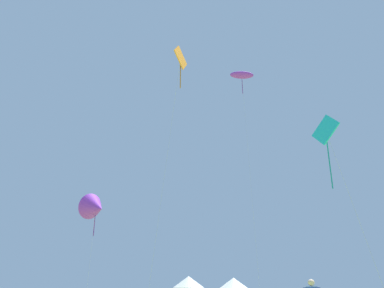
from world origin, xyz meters
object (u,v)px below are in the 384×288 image
at_px(kite_orange_diamond, 180,60).
at_px(festival_tent_center, 234,287).
at_px(kite_purple_parafoil, 242,75).
at_px(festival_tent_right, 189,286).
at_px(kite_purple_delta, 96,208).
at_px(kite_cyan_diamond, 326,133).

height_order(kite_orange_diamond, festival_tent_center, kite_orange_diamond).
distance_m(kite_purple_parafoil, festival_tent_right, 34.85).
bearing_deg(kite_purple_delta, festival_tent_center, 55.46).
height_order(kite_purple_delta, kite_cyan_diamond, kite_cyan_diamond).
xyz_separation_m(kite_purple_delta, kite_cyan_diamond, (20.12, -14.76, 2.52)).
relative_size(kite_orange_diamond, kite_cyan_diamond, 1.87).
xyz_separation_m(kite_purple_parafoil, kite_purple_delta, (-18.21, -16.16, -25.16)).
bearing_deg(kite_purple_parafoil, kite_purple_delta, -138.41).
bearing_deg(kite_purple_delta, kite_purple_parafoil, 41.59).
relative_size(kite_purple_delta, festival_tent_right, 2.27).
relative_size(kite_purple_delta, festival_tent_center, 2.45).
distance_m(kite_purple_parafoil, kite_purple_delta, 35.01).
relative_size(kite_cyan_diamond, festival_tent_right, 2.76).
xyz_separation_m(kite_cyan_diamond, festival_tent_center, (-3.84, 38.41, -10.32)).
height_order(kite_purple_delta, kite_orange_diamond, kite_orange_diamond).
bearing_deg(festival_tent_right, kite_cyan_diamond, -74.23).
bearing_deg(kite_cyan_diamond, kite_purple_delta, 143.74).
distance_m(festival_tent_right, festival_tent_center, 7.01).
bearing_deg(festival_tent_center, kite_cyan_diamond, -84.30).
xyz_separation_m(kite_purple_parafoil, festival_tent_right, (-8.94, 7.49, -32.84)).
xyz_separation_m(kite_orange_diamond, festival_tent_center, (7.16, 29.97, -21.86)).
bearing_deg(kite_orange_diamond, kite_purple_parafoil, 67.99).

